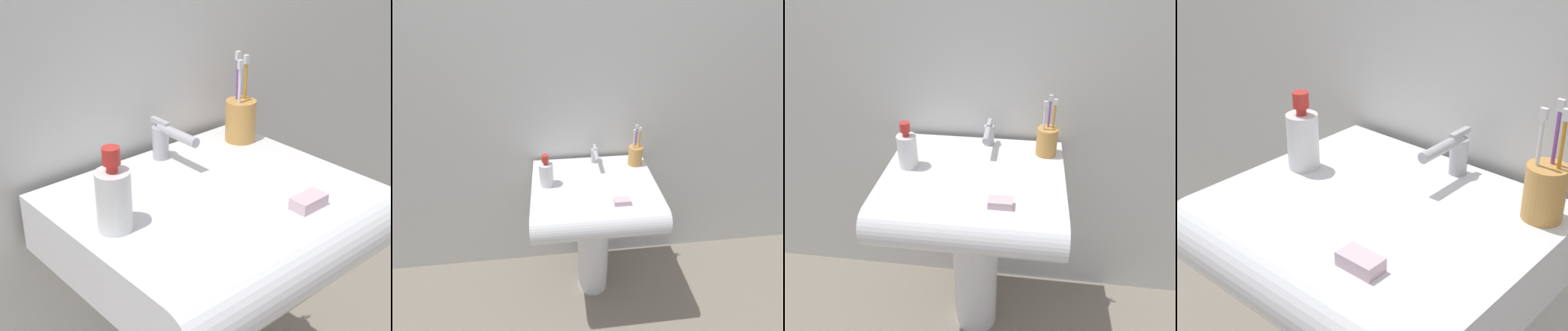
# 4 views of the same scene
# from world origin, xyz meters

# --- Properties ---
(ground_plane) EXTENTS (6.00, 6.00, 0.00)m
(ground_plane) POSITION_xyz_m (0.00, 0.00, 0.00)
(ground_plane) COLOR gray
(ground_plane) RESTS_ON ground
(wall_back) EXTENTS (5.00, 0.05, 2.40)m
(wall_back) POSITION_xyz_m (0.00, 0.28, 1.20)
(wall_back) COLOR silver
(wall_back) RESTS_ON ground
(sink_pedestal) EXTENTS (0.17, 0.17, 0.63)m
(sink_pedestal) POSITION_xyz_m (0.00, 0.00, 0.31)
(sink_pedestal) COLOR white
(sink_pedestal) RESTS_ON ground
(sink_basin) EXTENTS (0.59, 0.52, 0.12)m
(sink_basin) POSITION_xyz_m (0.00, -0.05, 0.69)
(sink_basin) COLOR white
(sink_basin) RESTS_ON sink_pedestal
(faucet) EXTENTS (0.04, 0.15, 0.09)m
(faucet) POSITION_xyz_m (0.03, 0.16, 0.80)
(faucet) COLOR #B7B7BC
(faucet) RESTS_ON sink_basin
(toothbrush_cup) EXTENTS (0.07, 0.07, 0.21)m
(toothbrush_cup) POSITION_xyz_m (0.23, 0.14, 0.80)
(toothbrush_cup) COLOR #D19347
(toothbrush_cup) RESTS_ON sink_basin
(soap_bottle) EXTENTS (0.06, 0.06, 0.16)m
(soap_bottle) POSITION_xyz_m (-0.22, -0.00, 0.81)
(soap_bottle) COLOR white
(soap_bottle) RESTS_ON sink_basin
(bar_soap) EXTENTS (0.07, 0.04, 0.02)m
(bar_soap) POSITION_xyz_m (0.10, -0.18, 0.76)
(bar_soap) COLOR silver
(bar_soap) RESTS_ON sink_basin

